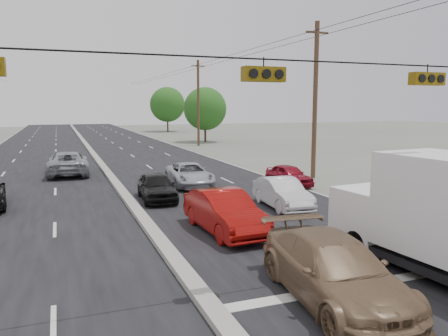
{
  "coord_description": "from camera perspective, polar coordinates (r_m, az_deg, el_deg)",
  "views": [
    {
      "loc": [
        -3.1,
        -9.46,
        4.71
      ],
      "look_at": [
        3.17,
        7.0,
        2.2
      ],
      "focal_mm": 35.0,
      "sensor_mm": 36.0,
      "label": 1
    }
  ],
  "objects": [
    {
      "name": "tree_right_far",
      "position": [
        81.73,
        -7.41,
        8.22
      ],
      "size": [
        6.4,
        6.4,
        8.16
      ],
      "color": "#382619",
      "rests_on": "ground"
    },
    {
      "name": "utility_pole_right_c",
      "position": [
        51.86,
        -3.38,
        8.54
      ],
      "size": [
        1.6,
        0.3,
        10.0
      ],
      "color": "#422D1E",
      "rests_on": "ground"
    },
    {
      "name": "queue_car_e",
      "position": [
        26.17,
        8.47,
        -0.96
      ],
      "size": [
        1.67,
        3.73,
        1.24
      ],
      "primitive_type": "imported",
      "rotation": [
        0.0,
        0.0,
        0.06
      ],
      "color": "maroon",
      "rests_on": "ground"
    },
    {
      "name": "tree_right_mid",
      "position": [
        57.39,
        -2.48,
        7.74
      ],
      "size": [
        5.6,
        5.6,
        7.14
      ],
      "color": "#382619",
      "rests_on": "ground"
    },
    {
      "name": "tan_sedan",
      "position": [
        11.13,
        14.14,
        -12.88
      ],
      "size": [
        2.69,
        5.52,
        1.55
      ],
      "primitive_type": "imported",
      "rotation": [
        0.0,
        0.0,
        -0.1
      ],
      "color": "brown",
      "rests_on": "ground"
    },
    {
      "name": "red_sedan",
      "position": [
        16.35,
        0.06,
        -5.8
      ],
      "size": [
        1.92,
        4.83,
        1.56
      ],
      "primitive_type": "imported",
      "rotation": [
        0.0,
        0.0,
        0.06
      ],
      "color": "#900B08",
      "rests_on": "ground"
    },
    {
      "name": "utility_pole_right_b",
      "position": [
        29.01,
        11.82,
        8.73
      ],
      "size": [
        1.6,
        0.3,
        10.0
      ],
      "color": "#422D1E",
      "rests_on": "ground"
    },
    {
      "name": "road_surface",
      "position": [
        39.86,
        -16.24,
        1.0
      ],
      "size": [
        20.0,
        160.0,
        0.02
      ],
      "primitive_type": "cube",
      "color": "black",
      "rests_on": "ground"
    },
    {
      "name": "center_median",
      "position": [
        39.85,
        -16.24,
        1.15
      ],
      "size": [
        0.5,
        160.0,
        0.2
      ],
      "primitive_type": "cube",
      "color": "gray",
      "rests_on": "ground"
    },
    {
      "name": "queue_car_a",
      "position": [
        22.16,
        -8.79,
        -2.43
      ],
      "size": [
        1.84,
        4.14,
        1.38
      ],
      "primitive_type": "imported",
      "rotation": [
        0.0,
        0.0,
        -0.05
      ],
      "color": "black",
      "rests_on": "ground"
    },
    {
      "name": "queue_car_c",
      "position": [
        25.94,
        -4.54,
        -0.88
      ],
      "size": [
        2.51,
        4.94,
        1.34
      ],
      "primitive_type": "imported",
      "rotation": [
        0.0,
        0.0,
        -0.06
      ],
      "color": "#AFB0B7",
      "rests_on": "ground"
    },
    {
      "name": "ground",
      "position": [
        11.02,
        -2.56,
        -17.22
      ],
      "size": [
        200.0,
        200.0,
        0.0
      ],
      "primitive_type": "plane",
      "color": "#606356",
      "rests_on": "ground"
    },
    {
      "name": "queue_car_b",
      "position": [
        20.45,
        7.61,
        -3.31
      ],
      "size": [
        1.76,
        4.26,
        1.37
      ],
      "primitive_type": "imported",
      "rotation": [
        0.0,
        0.0,
        -0.07
      ],
      "color": "silver",
      "rests_on": "ground"
    },
    {
      "name": "traffic_signals",
      "position": [
        10.51,
        4.68,
        12.35
      ],
      "size": [
        25.0,
        0.3,
        0.54
      ],
      "color": "black",
      "rests_on": "ground"
    },
    {
      "name": "oncoming_far",
      "position": [
        31.86,
        -19.71,
        0.58
      ],
      "size": [
        2.8,
        5.82,
        1.6
      ],
      "primitive_type": "imported",
      "rotation": [
        0.0,
        0.0,
        3.11
      ],
      "color": "gray",
      "rests_on": "ground"
    }
  ]
}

